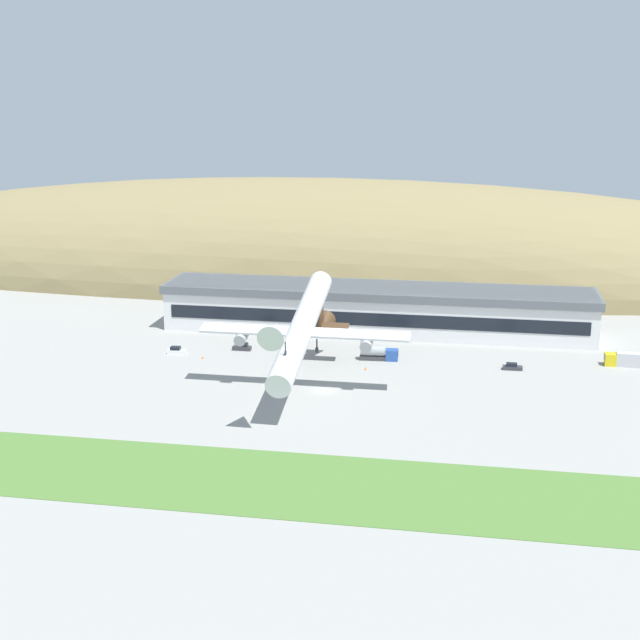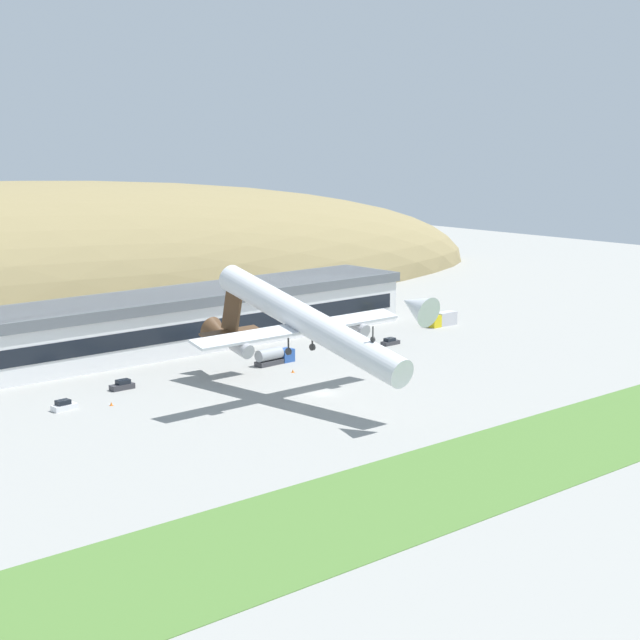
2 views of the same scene
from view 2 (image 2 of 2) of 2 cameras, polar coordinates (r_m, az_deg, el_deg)
name	(u,v)px [view 2 (image 2 of 2)]	position (r m, az deg, el deg)	size (l,w,h in m)	color
ground_plane	(322,394)	(175.78, 0.13, -3.96)	(463.91, 463.91, 0.00)	gray
grass_strip_foreground	(534,453)	(147.86, 11.37, -6.95)	(417.52, 23.06, 0.08)	#4C7533
terminal_building	(186,316)	(212.96, -7.18, 0.24)	(103.49, 17.65, 11.10)	silver
cargo_airplane	(304,323)	(170.36, -0.83, -0.16)	(41.06, 53.21, 16.75)	silver
service_car_0	(64,406)	(170.52, -13.50, -4.47)	(4.01, 1.95, 1.65)	silver
service_car_1	(390,342)	(214.64, 3.76, -1.17)	(4.09, 1.74, 1.41)	#333338
service_car_2	(122,385)	(181.51, -10.50, -3.45)	(4.14, 1.63, 1.68)	#333338
fuel_truck	(442,319)	(235.65, 6.53, 0.04)	(7.45, 2.56, 2.94)	gold
box_truck	(274,356)	(197.14, -2.46, -1.95)	(8.44, 2.75, 3.12)	#264C99
traffic_cone_0	(111,404)	(171.72, -11.07, -4.41)	(0.52, 0.52, 0.58)	orange
traffic_cone_1	(293,371)	(190.65, -1.46, -2.73)	(0.52, 0.52, 0.58)	orange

